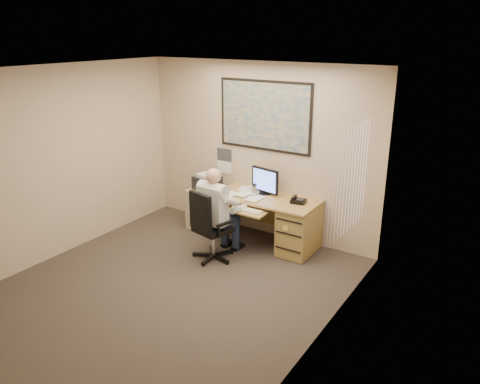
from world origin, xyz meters
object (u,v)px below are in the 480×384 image
Objects in this scene: desk at (285,220)px; filing_cabinet at (208,205)px; office_chair at (212,240)px; person at (214,214)px.

filing_cabinet is at bearing -179.83° from desk.
desk is at bearing 65.42° from office_chair.
desk is 1.20× the size of person.
office_chair is (-0.69, -0.91, -0.14)m from desk.
office_chair is (0.74, -0.90, -0.10)m from filing_cabinet.
filing_cabinet is (-1.43, -0.00, -0.04)m from desk.
desk reaches higher than office_chair.
person reaches higher than filing_cabinet.
filing_cabinet is 1.17m from office_chair.
desk is at bearing 54.01° from person.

